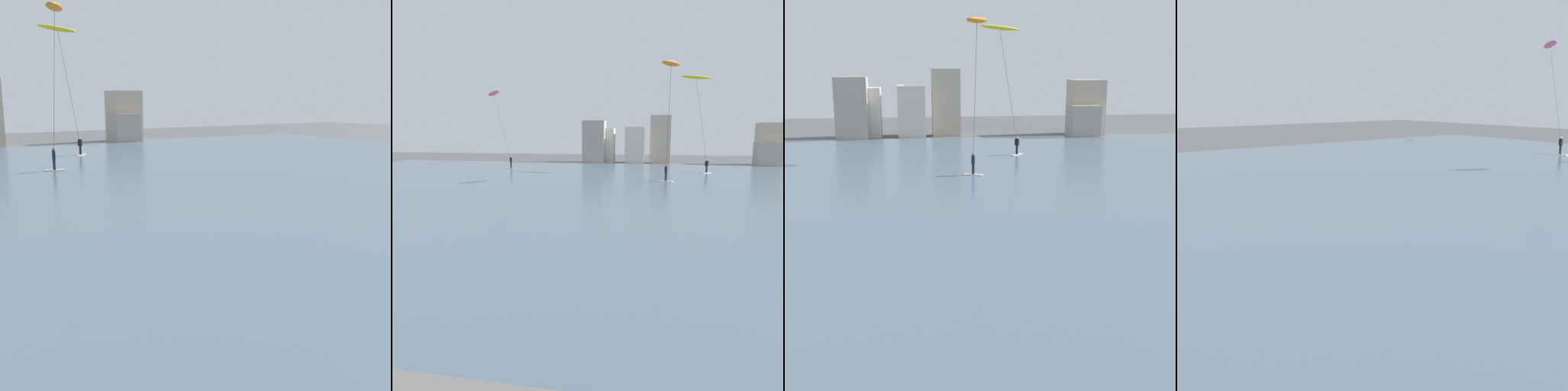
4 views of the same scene
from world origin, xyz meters
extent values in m
cube|color=slate|center=(0.00, 30.16, 0.05)|extent=(84.00, 52.00, 0.10)
cube|color=#A89E93|center=(15.87, 56.24, 1.75)|extent=(3.23, 3.15, 3.50)
cube|color=#B7A893|center=(16.58, 57.78, 3.11)|extent=(3.67, 3.43, 6.21)
cube|color=silver|center=(1.06, 35.75, 0.13)|extent=(1.47, 0.84, 0.06)
cylinder|color=#191E33|center=(1.06, 35.75, 0.55)|extent=(0.20, 0.20, 0.78)
cube|color=#191E33|center=(1.06, 35.75, 1.24)|extent=(0.31, 0.39, 0.60)
sphere|color=#9E7051|center=(1.06, 35.75, 1.65)|extent=(0.20, 0.20, 0.20)
cylinder|color=#333333|center=(1.09, 34.83, 5.96)|extent=(0.09, 1.88, 9.55)
ellipsoid|color=orange|center=(1.12, 33.90, 10.89)|extent=(2.23, 2.90, 0.48)
cube|color=silver|center=(5.96, 44.18, 0.13)|extent=(1.34, 1.26, 0.06)
cylinder|color=black|center=(5.96, 44.18, 0.55)|extent=(0.20, 0.20, 0.78)
cube|color=black|center=(5.96, 44.18, 1.24)|extent=(0.39, 0.40, 0.60)
sphere|color=beige|center=(5.96, 44.18, 1.65)|extent=(0.20, 0.20, 0.20)
cylinder|color=#333333|center=(5.09, 43.82, 6.00)|extent=(1.78, 0.74, 9.62)
ellipsoid|color=yellow|center=(4.21, 43.47, 10.96)|extent=(3.28, 1.13, 0.68)
camera|label=1|loc=(-8.65, 2.26, 5.00)|focal=43.37mm
camera|label=2|loc=(0.00, -1.09, 4.91)|focal=34.00mm
camera|label=3|loc=(-3.49, -3.57, 8.28)|focal=50.45mm
camera|label=4|loc=(8.62, 2.26, 5.49)|focal=49.51mm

